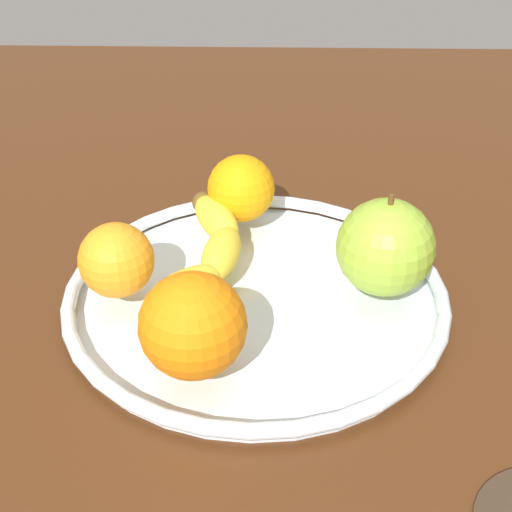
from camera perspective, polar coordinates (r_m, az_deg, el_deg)
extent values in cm
cube|color=#492711|center=(62.18, 0.00, -5.21)|extent=(139.91, 139.91, 4.00)
cylinder|color=silver|center=(60.76, 0.00, -3.53)|extent=(31.08, 31.08, 0.60)
torus|color=silver|center=(60.22, 0.00, -2.85)|extent=(32.37, 32.37, 1.20)
ellipsoid|color=yellow|center=(57.08, -5.87, -2.72)|extent=(7.57, 7.57, 3.08)
ellipsoid|color=yellow|center=(61.10, -2.80, 0.17)|extent=(8.03, 4.31, 3.08)
ellipsoid|color=yellow|center=(66.10, -3.19, 2.99)|extent=(8.21, 6.09, 3.08)
ellipsoid|color=brown|center=(68.89, -4.25, 4.32)|extent=(2.74, 2.81, 2.16)
sphere|color=#8FB633|center=(57.98, 10.36, 0.48)|extent=(8.03, 8.03, 8.03)
cylinder|color=#593819|center=(55.82, 10.79, 4.10)|extent=(0.44, 0.44, 1.20)
sphere|color=orange|center=(49.85, -5.08, -5.55)|extent=(7.68, 7.68, 7.68)
sphere|color=orange|center=(58.56, -11.11, -0.33)|extent=(6.19, 6.19, 6.19)
sphere|color=orange|center=(67.65, -1.20, 5.43)|extent=(6.41, 6.41, 6.41)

